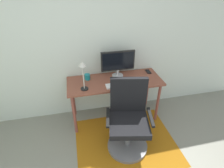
# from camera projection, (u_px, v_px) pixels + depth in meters

# --- Properties ---
(wall_back) EXTENTS (6.00, 0.10, 2.60)m
(wall_back) POSITION_uv_depth(u_px,v_px,m) (82.00, 40.00, 2.67)
(wall_back) COLOR silver
(wall_back) RESTS_ON ground
(area_rug) EXTENTS (1.45, 1.18, 0.01)m
(area_rug) POSITION_uv_depth(u_px,v_px,m) (125.00, 141.00, 2.68)
(area_rug) COLOR #955810
(area_rug) RESTS_ON ground
(desk) EXTENTS (1.46, 0.56, 0.74)m
(desk) POSITION_uv_depth(u_px,v_px,m) (115.00, 85.00, 2.80)
(desk) COLOR brown
(desk) RESTS_ON ground
(monitor) EXTENTS (0.53, 0.18, 0.42)m
(monitor) POSITION_uv_depth(u_px,v_px,m) (118.00, 62.00, 2.75)
(monitor) COLOR #B2B2B7
(monitor) RESTS_ON desk
(keyboard) EXTENTS (0.43, 0.13, 0.02)m
(keyboard) POSITION_uv_depth(u_px,v_px,m) (120.00, 85.00, 2.63)
(keyboard) COLOR white
(keyboard) RESTS_ON desk
(computer_mouse) EXTENTS (0.06, 0.10, 0.03)m
(computer_mouse) POSITION_uv_depth(u_px,v_px,m) (139.00, 83.00, 2.66)
(computer_mouse) COLOR white
(computer_mouse) RESTS_ON desk
(coffee_cup) EXTENTS (0.09, 0.09, 0.09)m
(coffee_cup) POSITION_uv_depth(u_px,v_px,m) (87.00, 77.00, 2.76)
(coffee_cup) COLOR #187B85
(coffee_cup) RESTS_ON desk
(cell_phone) EXTENTS (0.07, 0.14, 0.01)m
(cell_phone) POSITION_uv_depth(u_px,v_px,m) (148.00, 72.00, 2.99)
(cell_phone) COLOR black
(cell_phone) RESTS_ON desk
(desk_lamp) EXTENTS (0.11, 0.11, 0.43)m
(desk_lamp) POSITION_uv_depth(u_px,v_px,m) (83.00, 71.00, 2.39)
(desk_lamp) COLOR black
(desk_lamp) RESTS_ON desk
(office_chair) EXTENTS (0.65, 0.61, 1.03)m
(office_chair) POSITION_uv_depth(u_px,v_px,m) (128.00, 123.00, 2.43)
(office_chair) COLOR slate
(office_chair) RESTS_ON ground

